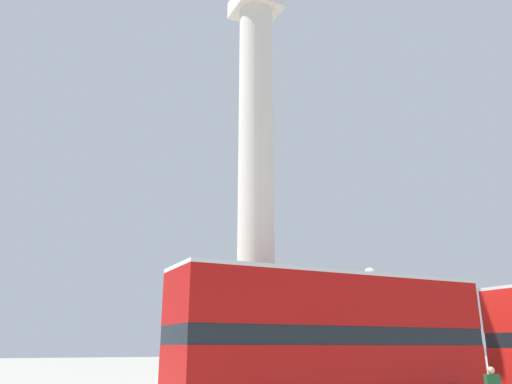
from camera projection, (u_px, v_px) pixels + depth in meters
name	position (u px, v px, depth m)	size (l,w,h in m)	color
monument_column	(256.00, 275.00, 20.54)	(6.23, 6.23, 19.74)	beige
bus_a	(334.00, 338.00, 15.93)	(10.67, 2.91, 4.45)	#A80F0C
equestrian_statue	(372.00, 358.00, 25.52)	(4.64, 4.07, 5.96)	beige
street_lamp	(373.00, 321.00, 19.40)	(0.46, 0.46, 5.21)	black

